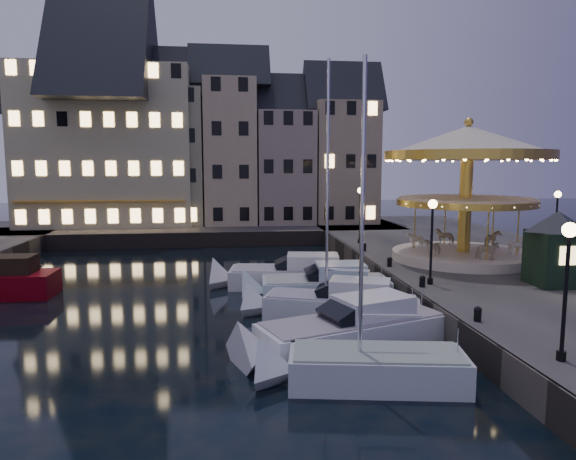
{
  "coord_description": "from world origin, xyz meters",
  "views": [
    {
      "loc": [
        -2.7,
        -22.67,
        7.12
      ],
      "look_at": [
        1.0,
        8.0,
        3.2
      ],
      "focal_mm": 32.0,
      "sensor_mm": 36.0,
      "label": 1
    }
  ],
  "objects": [
    {
      "name": "carousel",
      "position": [
        11.79,
        7.0,
        6.99
      ],
      "size": [
        9.88,
        9.88,
        8.64
      ],
      "color": "beige",
      "rests_on": "quay_east"
    },
    {
      "name": "streetlamp_a",
      "position": [
        7.2,
        -9.0,
        4.02
      ],
      "size": [
        0.44,
        0.44,
        4.17
      ],
      "color": "black",
      "rests_on": "quay_east"
    },
    {
      "name": "ticket_kiosk",
      "position": [
        13.15,
        0.14,
        3.75
      ],
      "size": [
        3.52,
        3.52,
        4.12
      ],
      "color": "black",
      "rests_on": "quay_east"
    },
    {
      "name": "streetlamp_c",
      "position": [
        7.2,
        14.5,
        4.02
      ],
      "size": [
        0.44,
        0.44,
        4.17
      ],
      "color": "black",
      "rests_on": "quay_east"
    },
    {
      "name": "bollard_c",
      "position": [
        6.6,
        5.5,
        1.6
      ],
      "size": [
        0.3,
        0.3,
        0.57
      ],
      "color": "black",
      "rests_on": "quay_east"
    },
    {
      "name": "motorboat_e",
      "position": [
        0.94,
        6.58,
        0.64
      ],
      "size": [
        8.93,
        3.78,
        2.15
      ],
      "color": "silver",
      "rests_on": "ground"
    },
    {
      "name": "ground",
      "position": [
        0.0,
        0.0,
        0.0
      ],
      "size": [
        160.0,
        160.0,
        0.0
      ],
      "primitive_type": "plane",
      "color": "black",
      "rests_on": "ground"
    },
    {
      "name": "hotel_corner",
      "position": [
        -14.0,
        30.0,
        9.78
      ],
      "size": [
        17.6,
        9.0,
        16.8
      ],
      "color": "#C1BE91",
      "rests_on": "quay_north"
    },
    {
      "name": "quay_east",
      "position": [
        14.0,
        6.0,
        0.65
      ],
      "size": [
        16.0,
        56.0,
        1.3
      ],
      "primitive_type": "cube",
      "color": "#474442",
      "rests_on": "ground"
    },
    {
      "name": "bollard_b",
      "position": [
        6.6,
        0.5,
        1.6
      ],
      "size": [
        0.3,
        0.3,
        0.57
      ],
      "color": "black",
      "rests_on": "quay_east"
    },
    {
      "name": "bollard_d",
      "position": [
        6.6,
        11.0,
        1.6
      ],
      "size": [
        0.3,
        0.3,
        0.57
      ],
      "color": "black",
      "rests_on": "quay_east"
    },
    {
      "name": "townhouse_na",
      "position": [
        -19.5,
        30.0,
        7.78
      ],
      "size": [
        5.5,
        8.0,
        12.8
      ],
      "color": "gray",
      "rests_on": "quay_north"
    },
    {
      "name": "motorboat_d",
      "position": [
        2.07,
        3.62,
        0.64
      ],
      "size": [
        7.8,
        2.97,
        2.15
      ],
      "color": "silver",
      "rests_on": "ground"
    },
    {
      "name": "motorboat_a",
      "position": [
        1.51,
        -7.13,
        0.54
      ],
      "size": [
        6.81,
        3.17,
        11.21
      ],
      "color": "silver",
      "rests_on": "ground"
    },
    {
      "name": "quaywall_n",
      "position": [
        -6.0,
        22.0,
        0.65
      ],
      "size": [
        48.0,
        0.15,
        1.3
      ],
      "primitive_type": "cube",
      "color": "#47423A",
      "rests_on": "ground"
    },
    {
      "name": "quay_north",
      "position": [
        -8.0,
        28.0,
        0.65
      ],
      "size": [
        44.0,
        12.0,
        1.3
      ],
      "primitive_type": "cube",
      "color": "#474442",
      "rests_on": "ground"
    },
    {
      "name": "townhouse_nd",
      "position": [
        -2.25,
        30.0,
        9.28
      ],
      "size": [
        5.5,
        8.0,
        15.8
      ],
      "color": "tan",
      "rests_on": "quay_north"
    },
    {
      "name": "townhouse_nc",
      "position": [
        -8.0,
        30.0,
        8.78
      ],
      "size": [
        6.82,
        8.0,
        14.8
      ],
      "color": "#999673",
      "rests_on": "quay_north"
    },
    {
      "name": "bollard_a",
      "position": [
        6.6,
        -5.0,
        1.6
      ],
      "size": [
        0.3,
        0.3,
        0.57
      ],
      "color": "black",
      "rests_on": "quay_east"
    },
    {
      "name": "streetlamp_d",
      "position": [
        18.5,
        8.0,
        4.02
      ],
      "size": [
        0.44,
        0.44,
        4.17
      ],
      "color": "black",
      "rests_on": "quay_east"
    },
    {
      "name": "streetlamp_b",
      "position": [
        7.2,
        1.0,
        4.02
      ],
      "size": [
        0.44,
        0.44,
        4.17
      ],
      "color": "black",
      "rests_on": "quay_east"
    },
    {
      "name": "townhouse_nb",
      "position": [
        -14.05,
        30.0,
        8.28
      ],
      "size": [
        6.16,
        8.0,
        13.8
      ],
      "color": "gray",
      "rests_on": "quay_north"
    },
    {
      "name": "quaywall_e",
      "position": [
        6.0,
        6.0,
        0.65
      ],
      "size": [
        0.15,
        44.0,
        1.3
      ],
      "primitive_type": "cube",
      "color": "#47423A",
      "rests_on": "ground"
    },
    {
      "name": "townhouse_nf",
      "position": [
        9.25,
        30.0,
        8.28
      ],
      "size": [
        6.82,
        8.0,
        13.8
      ],
      "color": "#9D8C6F",
      "rests_on": "quay_north"
    },
    {
      "name": "motorboat_b",
      "position": [
        1.82,
        -3.75,
        0.64
      ],
      "size": [
        8.61,
        5.14,
        2.15
      ],
      "color": "silver",
      "rests_on": "ground"
    },
    {
      "name": "motorboat_c",
      "position": [
        2.12,
        0.01,
        0.68
      ],
      "size": [
        7.98,
        4.54,
        10.75
      ],
      "color": "silver",
      "rests_on": "ground"
    },
    {
      "name": "townhouse_ne",
      "position": [
        3.2,
        30.0,
        7.78
      ],
      "size": [
        6.16,
        8.0,
        12.8
      ],
      "color": "gray",
      "rests_on": "quay_north"
    }
  ]
}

